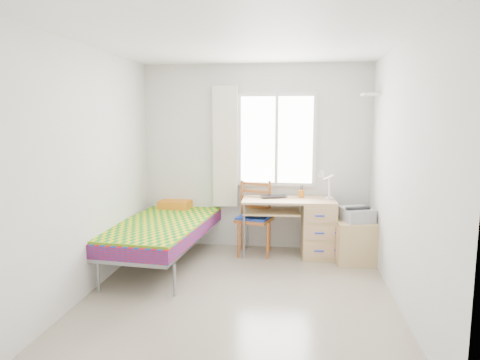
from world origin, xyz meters
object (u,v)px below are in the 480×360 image
(desk, at_px, (313,225))
(printer, at_px, (356,214))
(cabinet, at_px, (355,242))
(bed, at_px, (165,226))
(chair, at_px, (255,213))

(desk, relative_size, printer, 2.55)
(cabinet, bearing_deg, desk, 151.44)
(bed, xyz_separation_m, printer, (2.45, 0.27, 0.18))
(bed, distance_m, cabinet, 2.46)
(bed, height_order, printer, bed)
(chair, relative_size, cabinet, 1.81)
(bed, height_order, desk, bed)
(cabinet, distance_m, printer, 0.36)
(chair, height_order, cabinet, chair)
(cabinet, bearing_deg, bed, 179.64)
(printer, bearing_deg, cabinet, -127.26)
(desk, xyz_separation_m, cabinet, (0.53, -0.22, -0.15))
(cabinet, bearing_deg, printer, 64.79)
(desk, bearing_deg, bed, -168.98)
(desk, xyz_separation_m, printer, (0.54, -0.19, 0.22))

